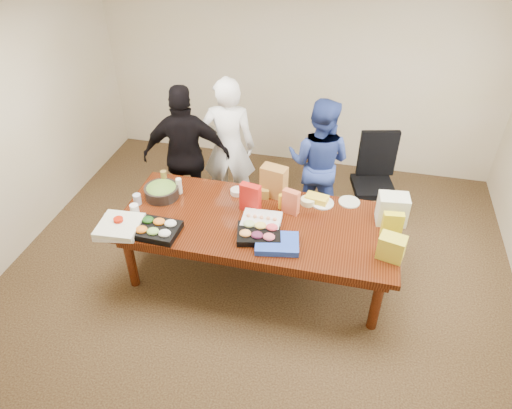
% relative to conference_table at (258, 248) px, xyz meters
% --- Properties ---
extents(floor, '(5.50, 5.00, 0.02)m').
position_rel_conference_table_xyz_m(floor, '(0.00, 0.00, -0.39)').
color(floor, '#47301E').
rests_on(floor, ground).
extents(ceiling, '(5.50, 5.00, 0.02)m').
position_rel_conference_table_xyz_m(ceiling, '(0.00, 0.00, 2.33)').
color(ceiling, white).
rests_on(ceiling, wall_back).
extents(wall_back, '(5.50, 0.04, 2.70)m').
position_rel_conference_table_xyz_m(wall_back, '(0.00, 2.50, 0.98)').
color(wall_back, beige).
rests_on(wall_back, floor).
extents(wall_left, '(0.04, 5.00, 2.70)m').
position_rel_conference_table_xyz_m(wall_left, '(-2.75, 0.00, 0.98)').
color(wall_left, beige).
rests_on(wall_left, floor).
extents(conference_table, '(2.80, 1.20, 0.75)m').
position_rel_conference_table_xyz_m(conference_table, '(0.00, 0.00, 0.00)').
color(conference_table, '#4C1C0F').
rests_on(conference_table, floor).
extents(office_chair, '(0.67, 0.67, 1.08)m').
position_rel_conference_table_xyz_m(office_chair, '(1.14, 1.26, 0.17)').
color(office_chair, black).
rests_on(office_chair, floor).
extents(person_center, '(0.72, 0.54, 1.77)m').
position_rel_conference_table_xyz_m(person_center, '(-0.62, 1.12, 0.51)').
color(person_center, white).
rests_on(person_center, floor).
extents(person_right, '(0.88, 0.74, 1.60)m').
position_rel_conference_table_xyz_m(person_right, '(0.47, 1.17, 0.43)').
color(person_right, '#2A3E8F').
rests_on(person_right, floor).
extents(person_left, '(1.09, 0.66, 1.74)m').
position_rel_conference_table_xyz_m(person_left, '(-1.06, 0.85, 0.49)').
color(person_left, black).
rests_on(person_left, floor).
extents(veggie_tray, '(0.45, 0.36, 0.07)m').
position_rel_conference_table_xyz_m(veggie_tray, '(-0.92, -0.41, 0.41)').
color(veggie_tray, black).
rests_on(veggie_tray, conference_table).
extents(fruit_tray, '(0.48, 0.41, 0.06)m').
position_rel_conference_table_xyz_m(fruit_tray, '(0.06, -0.23, 0.41)').
color(fruit_tray, black).
rests_on(fruit_tray, conference_table).
extents(sheet_cake, '(0.40, 0.30, 0.07)m').
position_rel_conference_table_xyz_m(sheet_cake, '(0.05, -0.04, 0.41)').
color(sheet_cake, silver).
rests_on(sheet_cake, conference_table).
extents(salad_bowl, '(0.47, 0.47, 0.12)m').
position_rel_conference_table_xyz_m(salad_bowl, '(-1.10, 0.17, 0.43)').
color(salad_bowl, black).
rests_on(salad_bowl, conference_table).
extents(chip_bag_blue, '(0.45, 0.37, 0.06)m').
position_rel_conference_table_xyz_m(chip_bag_blue, '(0.26, -0.33, 0.41)').
color(chip_bag_blue, blue).
rests_on(chip_bag_blue, conference_table).
extents(chip_bag_red, '(0.23, 0.13, 0.31)m').
position_rel_conference_table_xyz_m(chip_bag_red, '(-0.11, 0.16, 0.53)').
color(chip_bag_red, red).
rests_on(chip_bag_red, conference_table).
extents(chip_bag_yellow, '(0.20, 0.09, 0.29)m').
position_rel_conference_table_xyz_m(chip_bag_yellow, '(1.30, 0.04, 0.52)').
color(chip_bag_yellow, yellow).
rests_on(chip_bag_yellow, conference_table).
extents(chip_bag_orange, '(0.19, 0.12, 0.27)m').
position_rel_conference_table_xyz_m(chip_bag_orange, '(0.30, 0.21, 0.51)').
color(chip_bag_orange, '#C75836').
rests_on(chip_bag_orange, conference_table).
extents(mayo_jar, '(0.11, 0.11, 0.13)m').
position_rel_conference_table_xyz_m(mayo_jar, '(-0.10, 0.28, 0.44)').
color(mayo_jar, white).
rests_on(mayo_jar, conference_table).
extents(mustard_bottle, '(0.06, 0.06, 0.16)m').
position_rel_conference_table_xyz_m(mustard_bottle, '(0.19, 0.26, 0.46)').
color(mustard_bottle, yellow).
rests_on(mustard_bottle, conference_table).
extents(dressing_bottle, '(0.08, 0.08, 0.20)m').
position_rel_conference_table_xyz_m(dressing_bottle, '(-1.14, 0.35, 0.48)').
color(dressing_bottle, olive).
rests_on(dressing_bottle, conference_table).
extents(ranch_bottle, '(0.06, 0.06, 0.18)m').
position_rel_conference_table_xyz_m(ranch_bottle, '(-0.94, 0.28, 0.47)').
color(ranch_bottle, white).
rests_on(ranch_bottle, conference_table).
extents(banana_bunch, '(0.26, 0.18, 0.08)m').
position_rel_conference_table_xyz_m(banana_bunch, '(0.54, 0.45, 0.41)').
color(banana_bunch, yellow).
rests_on(banana_bunch, conference_table).
extents(bread_loaf, '(0.29, 0.16, 0.11)m').
position_rel_conference_table_xyz_m(bread_loaf, '(-0.11, 0.40, 0.43)').
color(bread_loaf, olive).
rests_on(bread_loaf, conference_table).
extents(kraft_bag, '(0.30, 0.21, 0.35)m').
position_rel_conference_table_xyz_m(kraft_bag, '(0.07, 0.47, 0.55)').
color(kraft_bag, '#99652D').
rests_on(kraft_bag, conference_table).
extents(red_cup, '(0.10, 0.10, 0.12)m').
position_rel_conference_table_xyz_m(red_cup, '(-1.30, -0.43, 0.44)').
color(red_cup, '#BB1A05').
rests_on(red_cup, conference_table).
extents(clear_cup_a, '(0.11, 0.11, 0.12)m').
position_rel_conference_table_xyz_m(clear_cup_a, '(-1.24, -0.19, 0.44)').
color(clear_cup_a, white).
rests_on(clear_cup_a, conference_table).
extents(clear_cup_b, '(0.10, 0.10, 0.11)m').
position_rel_conference_table_xyz_m(clear_cup_b, '(-1.30, -0.01, 0.43)').
color(clear_cup_b, silver).
rests_on(clear_cup_b, conference_table).
extents(pizza_box_lower, '(0.46, 0.46, 0.05)m').
position_rel_conference_table_xyz_m(pizza_box_lower, '(-1.30, -0.45, 0.40)').
color(pizza_box_lower, white).
rests_on(pizza_box_lower, conference_table).
extents(pizza_box_upper, '(0.42, 0.42, 0.05)m').
position_rel_conference_table_xyz_m(pizza_box_upper, '(-1.28, -0.46, 0.44)').
color(pizza_box_upper, silver).
rests_on(pizza_box_upper, pizza_box_lower).
extents(plate_a, '(0.28, 0.28, 0.01)m').
position_rel_conference_table_xyz_m(plate_a, '(0.60, 0.44, 0.38)').
color(plate_a, silver).
rests_on(plate_a, conference_table).
extents(plate_b, '(0.23, 0.23, 0.01)m').
position_rel_conference_table_xyz_m(plate_b, '(0.88, 0.52, 0.38)').
color(plate_b, beige).
rests_on(plate_b, conference_table).
extents(dip_bowl_a, '(0.17, 0.17, 0.06)m').
position_rel_conference_table_xyz_m(dip_bowl_a, '(0.45, 0.40, 0.41)').
color(dip_bowl_a, beige).
rests_on(dip_bowl_a, conference_table).
extents(dip_bowl_b, '(0.15, 0.15, 0.06)m').
position_rel_conference_table_xyz_m(dip_bowl_b, '(-0.32, 0.40, 0.40)').
color(dip_bowl_b, beige).
rests_on(dip_bowl_b, conference_table).
extents(grocery_bag_white, '(0.31, 0.24, 0.31)m').
position_rel_conference_table_xyz_m(grocery_bag_white, '(1.30, 0.29, 0.53)').
color(grocery_bag_white, silver).
rests_on(grocery_bag_white, conference_table).
extents(grocery_bag_yellow, '(0.27, 0.21, 0.24)m').
position_rel_conference_table_xyz_m(grocery_bag_yellow, '(1.30, -0.24, 0.49)').
color(grocery_bag_yellow, gold).
rests_on(grocery_bag_yellow, conference_table).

